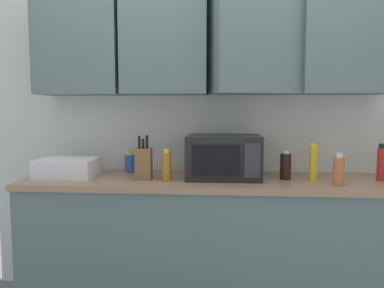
{
  "coord_description": "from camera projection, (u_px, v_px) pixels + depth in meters",
  "views": [
    {
      "loc": [
        0.09,
        -2.72,
        1.35
      ],
      "look_at": [
        -0.11,
        -0.25,
        1.12
      ],
      "focal_mm": 35.08,
      "sensor_mm": 36.0,
      "label": 1
    }
  ],
  "objects": [
    {
      "name": "bottle_spice_jar",
      "position": [
        339.0,
        171.0,
        2.2
      ],
      "size": [
        0.06,
        0.06,
        0.19
      ],
      "color": "#BC6638",
      "rests_on": "counter_run"
    },
    {
      "name": "knife_block",
      "position": [
        144.0,
        163.0,
        2.42
      ],
      "size": [
        0.11,
        0.13,
        0.28
      ],
      "color": "brown",
      "rests_on": "counter_run"
    },
    {
      "name": "counter_run",
      "position": [
        208.0,
        245.0,
        2.49
      ],
      "size": [
        2.39,
        0.63,
        0.9
      ],
      "color": "slate",
      "rests_on": "ground_plane"
    },
    {
      "name": "dish_rack",
      "position": [
        68.0,
        167.0,
        2.52
      ],
      "size": [
        0.38,
        0.3,
        0.12
      ],
      "primitive_type": "cube",
      "color": "silver",
      "rests_on": "counter_run"
    },
    {
      "name": "bottle_soy_dark",
      "position": [
        286.0,
        166.0,
        2.41
      ],
      "size": [
        0.07,
        0.07,
        0.18
      ],
      "color": "black",
      "rests_on": "counter_run"
    },
    {
      "name": "microwave",
      "position": [
        224.0,
        157.0,
        2.46
      ],
      "size": [
        0.48,
        0.37,
        0.28
      ],
      "color": "black",
      "rests_on": "counter_run"
    },
    {
      "name": "bottle_yellow_mustard",
      "position": [
        313.0,
        163.0,
        2.37
      ],
      "size": [
        0.05,
        0.05,
        0.24
      ],
      "color": "gold",
      "rests_on": "counter_run"
    },
    {
      "name": "bottle_blue_cleaner",
      "position": [
        130.0,
        163.0,
        2.69
      ],
      "size": [
        0.08,
        0.08,
        0.15
      ],
      "color": "#2D56B7",
      "rests_on": "counter_run"
    },
    {
      "name": "bottle_red_sauce",
      "position": [
        382.0,
        163.0,
        2.35
      ],
      "size": [
        0.06,
        0.06,
        0.24
      ],
      "color": "red",
      "rests_on": "counter_run"
    },
    {
      "name": "bottle_amber_vinegar",
      "position": [
        167.0,
        166.0,
        2.35
      ],
      "size": [
        0.06,
        0.06,
        0.2
      ],
      "color": "#AD701E",
      "rests_on": "counter_run"
    },
    {
      "name": "wall_back_with_cabinets",
      "position": [
        209.0,
        77.0,
        2.62
      ],
      "size": [
        3.26,
        0.5,
        2.6
      ],
      "color": "silver",
      "rests_on": "ground_plane"
    }
  ]
}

